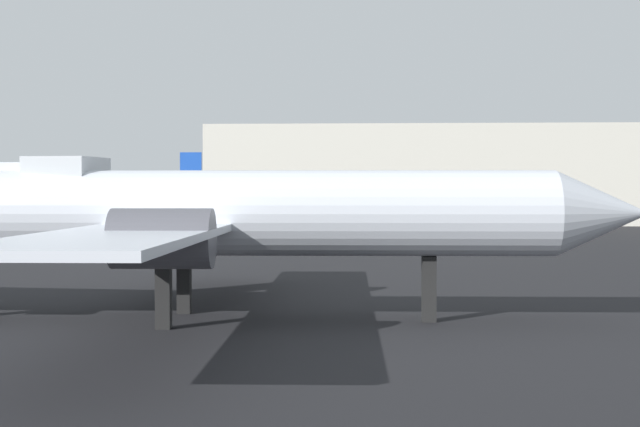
% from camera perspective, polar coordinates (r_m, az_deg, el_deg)
% --- Properties ---
extents(airplane_at_gate, '(32.49, 32.24, 10.70)m').
position_cam_1_polar(airplane_at_gate, '(35.10, -7.43, -0.03)').
color(airplane_at_gate, silver).
rests_on(airplane_at_gate, ground_plane).
extents(airplane_far_left, '(27.87, 22.80, 8.78)m').
position_cam_1_polar(airplane_far_left, '(97.91, -2.12, 0.37)').
color(airplane_far_left, white).
rests_on(airplane_far_left, ground_plane).
extents(terminal_building, '(74.54, 19.35, 13.77)m').
position_cam_1_polar(terminal_building, '(136.98, 9.18, 2.28)').
color(terminal_building, beige).
rests_on(terminal_building, ground_plane).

